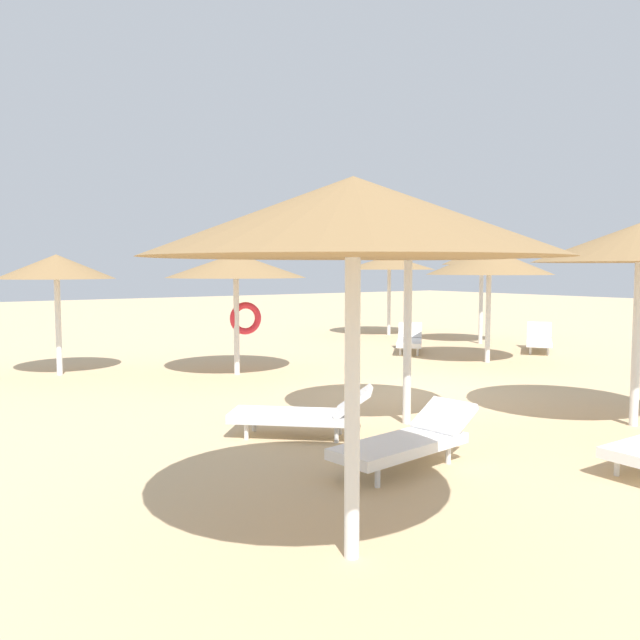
{
  "coord_description": "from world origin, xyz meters",
  "views": [
    {
      "loc": [
        -7.52,
        -7.69,
        2.25
      ],
      "look_at": [
        0.0,
        3.0,
        1.2
      ],
      "focal_mm": 35.89,
      "sensor_mm": 36.0,
      "label": 1
    }
  ],
  "objects": [
    {
      "name": "parasol_3",
      "position": [
        7.46,
        5.2,
        2.62
      ],
      "size": [
        2.37,
        2.37,
        2.9
      ],
      "color": "silver",
      "rests_on": "ground"
    },
    {
      "name": "lounger_2",
      "position": [
        -2.63,
        -2.46,
        0.31
      ],
      "size": [
        1.97,
        0.87,
        0.66
      ],
      "color": "white",
      "rests_on": "ground"
    },
    {
      "name": "parasol_6",
      "position": [
        6.87,
        8.69,
        2.45
      ],
      "size": [
        3.08,
        3.08,
        2.69
      ],
      "color": "silver",
      "rests_on": "ground"
    },
    {
      "name": "parasol_0",
      "position": [
        1.36,
        -2.9,
        2.61
      ],
      "size": [
        2.95,
        2.95,
        2.9
      ],
      "color": "silver",
      "rests_on": "ground"
    },
    {
      "name": "lounger_3",
      "position": [
        7.31,
        3.01,
        0.32
      ],
      "size": [
        1.89,
        1.63,
        0.74
      ],
      "color": "white",
      "rests_on": "ground"
    },
    {
      "name": "parasol_4",
      "position": [
        4.58,
        2.49,
        2.42
      ],
      "size": [
        2.98,
        2.98,
        2.74
      ],
      "color": "silver",
      "rests_on": "ground"
    },
    {
      "name": "parasol_1",
      "position": [
        -4.32,
        6.46,
        2.28
      ],
      "size": [
        2.38,
        2.38,
        2.55
      ],
      "color": "silver",
      "rests_on": "ground"
    },
    {
      "name": "parasol_2",
      "position": [
        -4.54,
        -3.88,
        2.63
      ],
      "size": [
        3.19,
        3.19,
        2.94
      ],
      "color": "silver",
      "rests_on": "ground"
    },
    {
      "name": "parasol_7",
      "position": [
        -1.2,
        4.38,
        2.29
      ],
      "size": [
        2.95,
        2.95,
        2.57
      ],
      "color": "silver",
      "rests_on": "ground"
    },
    {
      "name": "lounger_5",
      "position": [
        -2.86,
        -0.69,
        0.32
      ],
      "size": [
        1.82,
        1.76,
        0.7
      ],
      "color": "white",
      "rests_on": "ground"
    },
    {
      "name": "parasol_5",
      "position": [
        -1.21,
        -0.92,
        2.65
      ],
      "size": [
        2.77,
        2.77,
        2.93
      ],
      "color": "silver",
      "rests_on": "ground"
    },
    {
      "name": "ground_plane",
      "position": [
        0.0,
        0.0,
        0.0
      ],
      "size": [
        80.0,
        80.0,
        0.0
      ],
      "primitive_type": "plane",
      "color": "#D1B284"
    },
    {
      "name": "lounger_4",
      "position": [
        4.34,
        4.96,
        0.32
      ],
      "size": [
        1.77,
        1.79,
        0.73
      ],
      "color": "white",
      "rests_on": "ground"
    }
  ]
}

